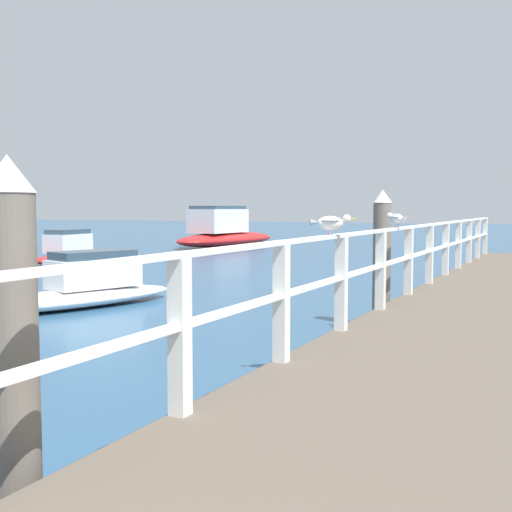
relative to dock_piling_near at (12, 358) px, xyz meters
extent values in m
cube|color=brown|center=(1.87, 7.66, -0.83)|extent=(3.15, 21.41, 0.54)
cube|color=silver|center=(0.38, 1.05, -0.02)|extent=(0.12, 0.12, 1.08)
cube|color=silver|center=(0.38, 2.71, -0.02)|extent=(0.12, 0.12, 1.08)
cube|color=silver|center=(0.38, 4.36, -0.02)|extent=(0.12, 0.12, 1.08)
cube|color=silver|center=(0.38, 6.01, -0.02)|extent=(0.12, 0.12, 1.08)
cube|color=silver|center=(0.38, 7.66, -0.02)|extent=(0.12, 0.12, 1.08)
cube|color=silver|center=(0.38, 9.31, -0.02)|extent=(0.12, 0.12, 1.08)
cube|color=silver|center=(0.38, 10.96, -0.02)|extent=(0.12, 0.12, 1.08)
cube|color=silver|center=(0.38, 12.61, -0.02)|extent=(0.12, 0.12, 1.08)
cube|color=silver|center=(0.38, 14.26, -0.02)|extent=(0.12, 0.12, 1.08)
cube|color=silver|center=(0.38, 15.91, -0.02)|extent=(0.12, 0.12, 1.08)
cube|color=silver|center=(0.38, 17.57, -0.02)|extent=(0.12, 0.12, 1.08)
cube|color=silver|center=(0.38, 7.66, 0.50)|extent=(0.10, 19.81, 0.04)
cube|color=silver|center=(0.38, 7.66, 0.03)|extent=(0.10, 19.81, 0.04)
cylinder|color=#6B6056|center=(0.00, 0.00, -0.11)|extent=(0.28, 0.28, 1.99)
cone|color=white|center=(0.00, 0.00, 0.98)|extent=(0.29, 0.29, 0.20)
cylinder|color=#6B6056|center=(0.00, 7.47, -0.11)|extent=(0.28, 0.28, 1.99)
cone|color=white|center=(0.00, 7.47, 0.98)|extent=(0.29, 0.29, 0.20)
ellipsoid|color=white|center=(0.38, 3.97, 0.64)|extent=(0.31, 0.24, 0.15)
sphere|color=white|center=(0.54, 4.05, 0.69)|extent=(0.09, 0.09, 0.09)
cone|color=gold|center=(0.59, 4.08, 0.69)|extent=(0.06, 0.04, 0.02)
cone|color=#939399|center=(0.23, 3.90, 0.65)|extent=(0.10, 0.10, 0.07)
ellipsoid|color=#939399|center=(0.38, 3.97, 0.67)|extent=(0.28, 0.26, 0.04)
cylinder|color=tan|center=(0.36, 3.99, 0.54)|extent=(0.01, 0.01, 0.05)
cylinder|color=tan|center=(0.38, 3.95, 0.54)|extent=(0.01, 0.01, 0.05)
ellipsoid|color=white|center=(0.38, 6.84, 0.64)|extent=(0.29, 0.28, 0.15)
sphere|color=white|center=(0.25, 6.96, 0.69)|extent=(0.09, 0.09, 0.09)
cone|color=gold|center=(0.20, 7.00, 0.69)|extent=(0.05, 0.05, 0.02)
cone|color=#939399|center=(0.51, 6.72, 0.65)|extent=(0.11, 0.11, 0.07)
ellipsoid|color=#939399|center=(0.38, 6.84, 0.67)|extent=(0.28, 0.28, 0.04)
cylinder|color=tan|center=(0.37, 6.81, 0.54)|extent=(0.01, 0.01, 0.05)
cylinder|color=tan|center=(0.40, 6.85, 0.54)|extent=(0.01, 0.01, 0.05)
ellipsoid|color=red|center=(-12.64, 25.54, -0.75)|extent=(3.27, 7.52, 0.71)
cube|color=white|center=(-12.71, 24.81, 0.17)|extent=(1.92, 3.07, 1.13)
cube|color=#334756|center=(-12.71, 24.81, 0.81)|extent=(1.78, 2.77, 0.16)
ellipsoid|color=white|center=(-5.86, 7.03, -0.93)|extent=(2.54, 4.54, 0.35)
cube|color=white|center=(-5.73, 7.44, -0.47)|extent=(1.30, 1.91, 0.56)
cube|color=#334756|center=(-5.73, 7.44, -0.11)|extent=(1.20, 1.73, 0.16)
ellipsoid|color=red|center=(-12.74, 14.83, -0.91)|extent=(1.61, 4.18, 0.39)
cube|color=white|center=(-12.71, 14.42, -0.40)|extent=(0.96, 1.70, 0.62)
cube|color=#334756|center=(-12.71, 14.42, -0.01)|extent=(0.90, 1.53, 0.16)
camera|label=1|loc=(2.67, -2.49, 0.81)|focal=45.41mm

